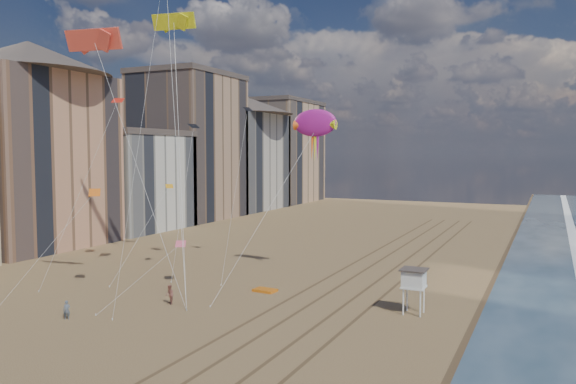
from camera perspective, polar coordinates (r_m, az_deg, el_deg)
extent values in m
plane|color=#42301E|center=(62.69, 24.10, -8.46)|extent=(260.00, 260.00, 0.00)
cube|color=brown|center=(57.00, 2.84, -9.34)|extent=(0.28, 120.00, 0.01)
cube|color=brown|center=(56.15, 5.13, -9.55)|extent=(0.28, 120.00, 0.01)
cube|color=brown|center=(55.28, 7.90, -9.80)|extent=(0.28, 120.00, 0.01)
cube|color=brown|center=(54.69, 10.13, -9.97)|extent=(0.28, 120.00, 0.01)
cube|color=tan|center=(85.63, -24.59, 2.88)|extent=(15.00, 20.00, 24.00)
cone|color=#473D38|center=(86.61, -24.87, 12.31)|extent=(31.11, 31.11, 4.40)
cube|color=silver|center=(99.52, -15.51, 0.91)|extent=(14.00, 18.00, 16.00)
cube|color=#473D38|center=(99.44, -15.60, 5.81)|extent=(14.28, 18.36, 1.00)
cube|color=tan|center=(114.21, -10.03, 4.39)|extent=(16.00, 20.00, 28.00)
cube|color=#473D38|center=(115.22, -10.12, 11.62)|extent=(16.32, 20.40, 1.00)
cube|color=#BCB2A3|center=(130.82, -4.77, 3.08)|extent=(15.00, 22.00, 22.00)
cone|color=#473D38|center=(131.26, -4.80, 8.85)|extent=(34.22, 34.22, 4.40)
cube|color=tan|center=(150.47, -0.74, 3.98)|extent=(16.00, 24.00, 26.00)
cube|color=#473D38|center=(151.06, -0.74, 9.10)|extent=(16.32, 24.48, 1.00)
cylinder|color=silver|center=(47.31, 11.62, -10.94)|extent=(0.14, 0.14, 2.07)
cylinder|color=silver|center=(47.02, 13.28, -11.06)|extent=(0.14, 0.14, 2.07)
cylinder|color=silver|center=(48.61, 12.01, -10.54)|extent=(0.14, 0.14, 2.07)
cylinder|color=silver|center=(48.32, 13.63, -10.65)|extent=(0.14, 0.14, 2.07)
cube|color=silver|center=(47.52, 12.66, -9.39)|extent=(1.84, 1.84, 0.14)
cube|color=silver|center=(47.36, 12.67, -8.58)|extent=(1.72, 1.72, 1.26)
cube|color=#473D38|center=(47.20, 12.69, -7.69)|extent=(2.07, 2.07, 0.11)
cube|color=orange|center=(54.11, -2.34, -9.94)|extent=(2.24, 1.54, 0.24)
ellipsoid|color=#A81986|center=(57.82, 2.76, 7.03)|extent=(4.60, 0.86, 2.73)
cone|color=#EC5516|center=(58.46, 1.26, 6.80)|extent=(1.23, 1.03, 1.03)
cone|color=#F4FD1A|center=(57.20, 4.29, 6.85)|extent=(1.23, 1.03, 1.03)
cylinder|color=silver|center=(52.72, -2.12, -2.06)|extent=(0.03, 0.03, 20.77)
imported|color=slate|center=(48.57, -21.56, -11.09)|extent=(0.66, 0.59, 1.50)
imported|color=#8F5448|center=(50.61, -11.94, -10.16)|extent=(1.05, 1.05, 1.71)
cube|color=yellow|center=(64.27, -11.53, 16.62)|extent=(4.95, 1.65, 1.69)
cube|color=#E94633|center=(52.41, -19.15, 14.41)|extent=(5.23, 1.73, 1.78)
plane|color=red|center=(62.82, -16.90, 8.90)|extent=(1.97, 1.93, 0.58)
plane|color=orange|center=(54.73, -19.05, -0.04)|extent=(1.75, 1.73, 0.64)
plane|color=black|center=(63.86, -4.11, 8.40)|extent=(1.48, 1.52, 0.51)
plane|color=orange|center=(62.91, -11.96, 0.59)|extent=(1.39, 1.39, 0.41)
plane|color=#E25771|center=(56.88, -10.85, -5.19)|extent=(1.74, 1.70, 0.48)
plane|color=black|center=(64.34, -9.55, 6.63)|extent=(1.71, 1.75, 0.53)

